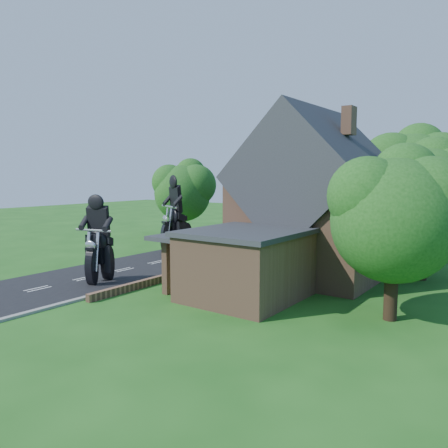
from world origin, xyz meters
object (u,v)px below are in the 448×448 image
Objects in this scene: house at (314,204)px; annex at (244,263)px; garden_wall at (223,262)px; motorcycle_follow at (176,242)px; motorcycle_lead at (100,270)px.

annex is at bearing -95.24° from house.
garden_wall is 2.15× the size of house.
garden_wall is at bearing 133.84° from annex.
motorcycle_follow is at bearing 147.01° from annex.
garden_wall is 7.52m from house.
annex reaches higher than garden_wall.
annex is (5.57, -5.80, 1.57)m from garden_wall.
motorcycle_lead reaches higher than garden_wall.
annex is 4.35× the size of motorcycle_lead.
motorcycle_follow is (-11.06, 7.18, -0.85)m from annex.
annex is at bearing 171.69° from motorcycle_follow.
house reaches higher than annex.
motorcycle_lead is at bearing -108.85° from garden_wall.
annex is at bearing -46.16° from garden_wall.
house is (6.19, 1.00, 4.14)m from garden_wall.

